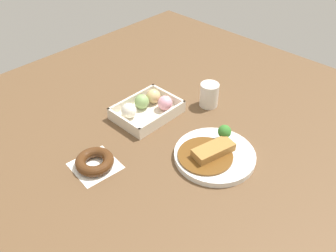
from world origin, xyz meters
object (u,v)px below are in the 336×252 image
Objects in this scene: curry_plate at (214,153)px; donut_box at (147,108)px; coffee_mug at (209,95)px; chocolate_ring_donut at (95,162)px.

donut_box is (-0.01, -0.30, 0.01)m from curry_plate.
donut_box is 0.22m from coffee_mug.
donut_box is 0.28m from chocolate_ring_donut.
curry_plate reaches higher than chocolate_ring_donut.
curry_plate is at bearing 42.23° from coffee_mug.
curry_plate is 2.81× the size of coffee_mug.
coffee_mug is (-0.46, 0.04, 0.03)m from chocolate_ring_donut.
chocolate_ring_donut is (0.27, 0.07, -0.01)m from donut_box.
donut_box is 1.57× the size of chocolate_ring_donut.
curry_plate is 0.30m from donut_box.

